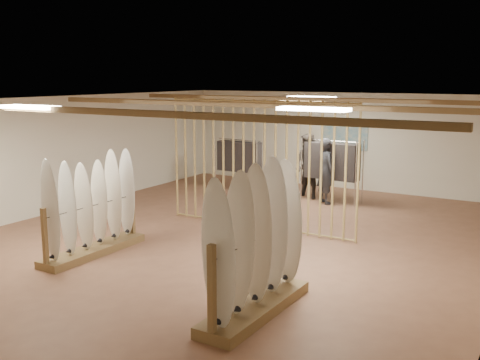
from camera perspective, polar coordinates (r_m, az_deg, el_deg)
The scene contains 14 objects.
floor at distance 11.64m, azimuth 0.00°, elevation -5.82°, with size 12.00×12.00×0.00m, color #8E5E45.
ceiling at distance 11.18m, azimuth 0.00°, elevation 8.09°, with size 12.00×12.00×0.00m, color gray.
wall_back at distance 16.72m, azimuth 10.58°, elevation 3.92°, with size 12.00×12.00×0.00m, color white.
wall_left at distance 14.50m, azimuth -17.27°, elevation 2.63°, with size 12.00×12.00×0.00m, color white.
ceiling_slats at distance 11.18m, azimuth 0.00°, elevation 7.68°, with size 9.50×6.12×0.10m, color olive.
light_panels at distance 11.18m, azimuth 0.00°, elevation 7.78°, with size 1.20×0.35×0.06m, color white.
bamboo_partition at distance 12.01m, azimuth 1.95°, elevation 1.54°, with size 4.45×0.05×2.78m.
poster at distance 16.68m, azimuth 10.58°, elevation 4.60°, with size 1.40×0.03×0.90m, color teal.
rack_left at distance 10.75m, azimuth -14.77°, elevation -4.07°, with size 0.52×2.29×1.84m.
rack_right at distance 7.83m, azimuth 1.61°, elevation -8.48°, with size 0.62×2.26×2.14m.
clothing_rack_a at distance 16.18m, azimuth -0.08°, elevation 2.41°, with size 1.42×0.39×1.52m.
clothing_rack_b at distance 14.84m, azimuth 9.32°, elevation 1.91°, with size 1.55×0.52×1.67m.
shopper_a at distance 14.65m, azimuth 8.72°, elevation 1.37°, with size 0.71×0.48×1.94m, color #282A30.
shopper_b at distance 15.17m, azimuth 6.98°, elevation 1.81°, with size 0.96×0.75×1.99m, color #302925.
Camera 1 is at (5.70, -9.60, 3.29)m, focal length 42.00 mm.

